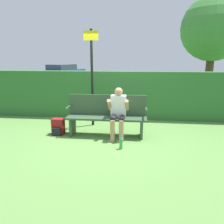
% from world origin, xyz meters
% --- Properties ---
extents(ground_plane, '(40.00, 40.00, 0.00)m').
position_xyz_m(ground_plane, '(0.00, 0.00, 0.00)').
color(ground_plane, '#5B8942').
extents(hedge_back, '(12.00, 0.38, 1.48)m').
position_xyz_m(hedge_back, '(0.00, 1.69, 0.74)').
color(hedge_back, '#2D662D').
rests_on(hedge_back, ground).
extents(park_bench, '(1.97, 0.45, 1.00)m').
position_xyz_m(park_bench, '(0.00, 0.08, 0.51)').
color(park_bench, '#334C33').
rests_on(park_bench, ground).
extents(person_seated, '(0.50, 0.58, 1.20)m').
position_xyz_m(person_seated, '(0.29, -0.06, 0.67)').
color(person_seated, silver).
rests_on(person_seated, ground).
extents(backpack, '(0.30, 0.27, 0.41)m').
position_xyz_m(backpack, '(-1.23, -0.04, 0.19)').
color(backpack, maroon).
rests_on(backpack, ground).
extents(water_bottle, '(0.07, 0.07, 0.25)m').
position_xyz_m(water_bottle, '(0.42, -0.78, 0.12)').
color(water_bottle, green).
rests_on(water_bottle, ground).
extents(signpost, '(0.39, 0.09, 2.62)m').
position_xyz_m(signpost, '(-0.51, 0.82, 1.48)').
color(signpost, black).
rests_on(signpost, ground).
extents(parked_car, '(3.27, 4.82, 1.31)m').
position_xyz_m(parked_car, '(-5.60, 13.08, 0.63)').
color(parked_car, '#2D4784').
rests_on(parked_car, ground).
extents(tree, '(2.68, 2.68, 4.41)m').
position_xyz_m(tree, '(3.83, 4.90, 3.04)').
color(tree, '#4C3823').
rests_on(tree, ground).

